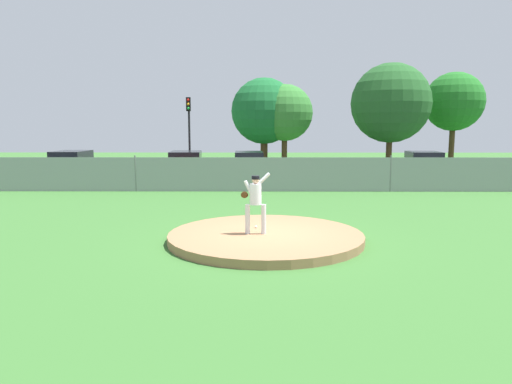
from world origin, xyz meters
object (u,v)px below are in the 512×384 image
at_px(traffic_cone_orange, 319,175).
at_px(baseball, 256,227).
at_px(parked_car_slate, 72,167).
at_px(parked_car_red, 186,167).
at_px(traffic_light_near, 189,122).
at_px(pitcher_youth, 255,198).
at_px(parked_car_silver, 423,167).
at_px(parked_car_white, 249,167).

bearing_deg(traffic_cone_orange, baseball, -104.10).
height_order(baseball, parked_car_slate, parked_car_slate).
distance_m(parked_car_red, traffic_light_near, 4.69).
xyz_separation_m(pitcher_youth, parked_car_slate, (-10.72, 14.25, -0.36)).
relative_size(parked_car_silver, parked_car_slate, 0.89).
relative_size(pitcher_youth, parked_car_silver, 0.40).
xyz_separation_m(parked_car_red, parked_car_slate, (-6.53, -0.39, 0.01)).
distance_m(pitcher_youth, parked_car_white, 15.02).
bearing_deg(parked_car_slate, parked_car_white, 4.21).
height_order(parked_car_red, traffic_cone_orange, parked_car_red).
bearing_deg(parked_car_slate, pitcher_youth, -53.06).
xyz_separation_m(pitcher_youth, parked_car_red, (-4.18, 14.64, -0.37)).
height_order(pitcher_youth, traffic_light_near, traffic_light_near).
xyz_separation_m(parked_car_silver, parked_car_slate, (-20.43, -0.46, 0.04)).
bearing_deg(pitcher_youth, parked_car_white, 91.89).
height_order(pitcher_youth, parked_car_silver, pitcher_youth).
bearing_deg(parked_car_silver, parked_car_red, -179.74).
bearing_deg(parked_car_silver, baseball, -124.74).
distance_m(baseball, parked_car_white, 14.31).
bearing_deg(pitcher_youth, parked_car_silver, 56.55).
height_order(parked_car_red, traffic_light_near, traffic_light_near).
bearing_deg(pitcher_youth, parked_car_red, 105.94).
xyz_separation_m(parked_car_red, parked_car_white, (3.69, 0.36, -0.03)).
bearing_deg(traffic_light_near, pitcher_youth, -76.22).
bearing_deg(baseball, pitcher_youth, -91.24).
bearing_deg(parked_car_red, parked_car_silver, 0.26).
xyz_separation_m(parked_car_silver, parked_car_white, (-10.21, 0.30, -0.01)).
xyz_separation_m(baseball, parked_car_silver, (9.70, 13.99, 0.55)).
distance_m(parked_car_red, parked_car_slate, 6.55).
relative_size(parked_car_white, traffic_light_near, 0.89).
bearing_deg(parked_car_slate, baseball, -51.59).
xyz_separation_m(pitcher_youth, traffic_cone_orange, (3.71, 15.44, -0.95)).
xyz_separation_m(parked_car_slate, parked_car_white, (10.22, 0.75, -0.04)).
bearing_deg(parked_car_white, parked_car_slate, -175.79).
relative_size(parked_car_silver, parked_car_red, 0.84).
bearing_deg(parked_car_silver, traffic_cone_orange, 173.03).
height_order(parked_car_slate, parked_car_white, parked_car_slate).
height_order(parked_car_red, parked_car_slate, parked_car_slate).
distance_m(pitcher_youth, parked_car_slate, 17.83).
bearing_deg(parked_car_white, baseball, -87.95).
bearing_deg(traffic_cone_orange, traffic_light_near, 159.59).
height_order(baseball, parked_car_red, parked_car_red).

